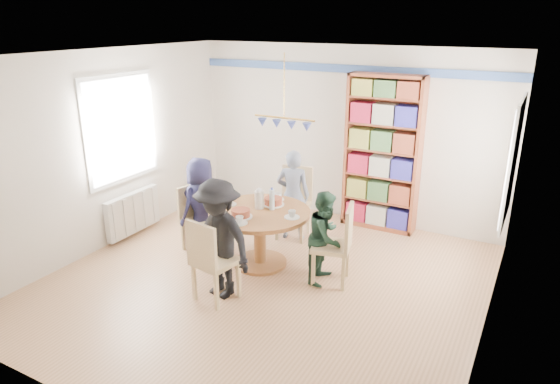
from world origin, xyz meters
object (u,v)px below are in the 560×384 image
Objects in this scene: chair_left at (195,215)px; chair_right at (338,241)px; dining_table at (260,225)px; chair_near at (210,258)px; radiator at (133,213)px; chair_far at (295,199)px; person_left at (201,204)px; person_near at (219,239)px; bookshelf at (383,155)px; person_right at (326,237)px; person_far at (293,195)px.

chair_left is 0.91× the size of chair_right.
chair_right is at bearing 1.50° from dining_table.
radiator is at bearing 155.40° from chair_near.
chair_far is at bearing 90.26° from chair_near.
dining_table is at bearing 98.00° from person_left.
chair_near is (1.00, -1.04, 0.05)m from chair_left.
chair_left is 0.64× the size of person_near.
person_left is 0.93× the size of person_near.
chair_left is 2.10m from chair_right.
radiator is 3.79m from bookshelf.
dining_table is (2.13, 0.09, 0.21)m from radiator.
chair_right is at bearing 44.63° from chair_near.
dining_table is at bearing 100.12° from person_near.
radiator is at bearing -146.58° from bookshelf.
radiator is 3.05m from person_right.
chair_near is at bearing -79.53° from person_near.
dining_table is at bearing -116.40° from bookshelf.
person_right reaches higher than dining_table.
chair_far is at bearing 28.66° from radiator.
radiator is 0.97× the size of chair_far.
chair_left is at bearing 87.87° from person_right.
chair_right is at bearing -86.78° from bookshelf.
dining_table is 0.89m from person_near.
person_far is (0.03, -0.12, 0.10)m from chair_far.
person_near is (-0.93, -0.90, 0.13)m from person_right.
bookshelf is (1.92, 1.92, 0.49)m from person_left.
chair_far is 1.94m from person_near.
chair_left is (-1.02, -0.02, -0.05)m from dining_table.
person_near reaches higher than person_far.
chair_far reaches higher than chair_near.
person_far is at bearing 41.63° from person_right.
dining_table is 1.05m from chair_near.
bookshelf reaches higher than person_right.
radiator is 1.22m from person_left.
chair_right is 1.42m from person_far.
bookshelf is (0.99, 3.01, 0.59)m from chair_near.
person_far reaches higher than chair_left.
chair_far is 2.11m from chair_near.
dining_table is 1.13× the size of person_right.
chair_left is at bearing -179.00° from dining_table.
chair_left is 0.39× the size of bookshelf.
dining_table is at bearing -88.44° from chair_far.
person_left is 2.75m from bookshelf.
chair_far is (2.10, 1.15, 0.22)m from radiator.
chair_far is at bearing 101.57° from person_near.
dining_table is 2.26m from bookshelf.
chair_right is 2.02m from bookshelf.
bookshelf is at bearing 145.08° from person_left.
person_near is 3.03m from bookshelf.
chair_near is 0.43× the size of bookshelf.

